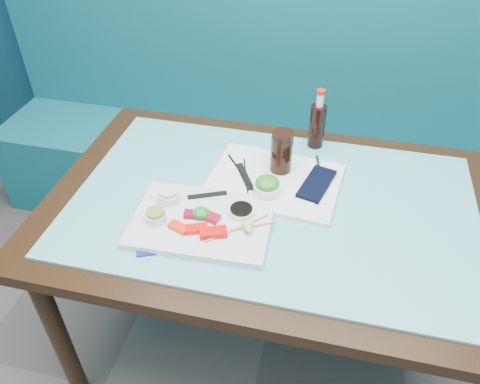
% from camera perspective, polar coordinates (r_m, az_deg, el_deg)
% --- Properties ---
extents(booth_bench, '(3.00, 0.56, 1.17)m').
position_cam_1_polar(booth_bench, '(2.34, 7.27, 4.74)').
color(booth_bench, '#0F5962').
rests_on(booth_bench, ground).
extents(dining_table, '(1.40, 0.90, 0.75)m').
position_cam_1_polar(dining_table, '(1.50, 3.84, -3.84)').
color(dining_table, black).
rests_on(dining_table, ground).
extents(glass_top, '(1.22, 0.76, 0.01)m').
position_cam_1_polar(glass_top, '(1.44, 3.99, -1.31)').
color(glass_top, '#5BB3B7').
rests_on(glass_top, dining_table).
extents(sashimi_plate, '(0.41, 0.30, 0.02)m').
position_cam_1_polar(sashimi_plate, '(1.36, -4.65, -3.62)').
color(sashimi_plate, silver).
rests_on(sashimi_plate, glass_top).
extents(salmon_left, '(0.07, 0.05, 0.01)m').
position_cam_1_polar(salmon_left, '(1.32, -7.46, -4.29)').
color(salmon_left, '#FF340A').
rests_on(salmon_left, sashimi_plate).
extents(salmon_mid, '(0.07, 0.05, 0.02)m').
position_cam_1_polar(salmon_mid, '(1.31, -5.33, -4.49)').
color(salmon_mid, red).
rests_on(salmon_mid, sashimi_plate).
extents(salmon_right, '(0.08, 0.06, 0.02)m').
position_cam_1_polar(salmon_right, '(1.30, -3.29, -4.96)').
color(salmon_right, red).
rests_on(salmon_right, sashimi_plate).
extents(tuna_left, '(0.05, 0.04, 0.02)m').
position_cam_1_polar(tuna_left, '(1.36, -5.84, -2.72)').
color(tuna_left, maroon).
rests_on(tuna_left, sashimi_plate).
extents(tuna_right, '(0.06, 0.04, 0.02)m').
position_cam_1_polar(tuna_right, '(1.34, -3.61, -3.07)').
color(tuna_right, maroon).
rests_on(tuna_right, sashimi_plate).
extents(seaweed_garnish, '(0.07, 0.06, 0.03)m').
position_cam_1_polar(seaweed_garnish, '(1.35, -4.78, -2.55)').
color(seaweed_garnish, '#1F841E').
rests_on(seaweed_garnish, sashimi_plate).
extents(ramekin_wasabi, '(0.06, 0.06, 0.03)m').
position_cam_1_polar(ramekin_wasabi, '(1.36, -10.19, -3.01)').
color(ramekin_wasabi, white).
rests_on(ramekin_wasabi, sashimi_plate).
extents(wasabi_fill, '(0.07, 0.07, 0.01)m').
position_cam_1_polar(wasabi_fill, '(1.34, -10.28, -2.43)').
color(wasabi_fill, olive).
rests_on(wasabi_fill, ramekin_wasabi).
extents(ramekin_ginger, '(0.07, 0.07, 0.03)m').
position_cam_1_polar(ramekin_ginger, '(1.42, -8.69, -0.64)').
color(ramekin_ginger, silver).
rests_on(ramekin_ginger, sashimi_plate).
extents(ginger_fill, '(0.06, 0.06, 0.01)m').
position_cam_1_polar(ginger_fill, '(1.40, -8.77, -0.05)').
color(ginger_fill, beige).
rests_on(ginger_fill, ramekin_ginger).
extents(soy_dish, '(0.10, 0.10, 0.02)m').
position_cam_1_polar(soy_dish, '(1.36, 0.16, -2.38)').
color(soy_dish, white).
rests_on(soy_dish, sashimi_plate).
extents(soy_fill, '(0.08, 0.08, 0.01)m').
position_cam_1_polar(soy_fill, '(1.35, 0.16, -2.05)').
color(soy_fill, black).
rests_on(soy_fill, soy_dish).
extents(lemon_wedge, '(0.05, 0.04, 0.04)m').
position_cam_1_polar(lemon_wedge, '(1.29, 1.07, -4.59)').
color(lemon_wedge, '#E5D26C').
rests_on(lemon_wedge, sashimi_plate).
extents(chopstick_sleeve, '(0.12, 0.07, 0.00)m').
position_cam_1_polar(chopstick_sleeve, '(1.43, -4.02, -0.38)').
color(chopstick_sleeve, black).
rests_on(chopstick_sleeve, sashimi_plate).
extents(wooden_chopstick_a, '(0.15, 0.15, 0.01)m').
position_cam_1_polar(wooden_chopstick_a, '(1.32, -0.28, -4.38)').
color(wooden_chopstick_a, tan).
rests_on(wooden_chopstick_a, sashimi_plate).
extents(wooden_chopstick_b, '(0.19, 0.11, 0.01)m').
position_cam_1_polar(wooden_chopstick_b, '(1.31, 0.14, -4.45)').
color(wooden_chopstick_b, tan).
rests_on(wooden_chopstick_b, sashimi_plate).
extents(serving_tray, '(0.44, 0.35, 0.02)m').
position_cam_1_polar(serving_tray, '(1.51, 4.19, 1.32)').
color(serving_tray, white).
rests_on(serving_tray, glass_top).
extents(paper_placemat, '(0.38, 0.32, 0.00)m').
position_cam_1_polar(paper_placemat, '(1.50, 4.20, 1.58)').
color(paper_placemat, white).
rests_on(paper_placemat, serving_tray).
extents(seaweed_bowl, '(0.11, 0.11, 0.03)m').
position_cam_1_polar(seaweed_bowl, '(1.43, 3.31, 0.36)').
color(seaweed_bowl, white).
rests_on(seaweed_bowl, serving_tray).
extents(seaweed_salad, '(0.09, 0.09, 0.04)m').
position_cam_1_polar(seaweed_salad, '(1.42, 3.35, 1.10)').
color(seaweed_salad, '#2B821E').
rests_on(seaweed_salad, seaweed_bowl).
extents(cola_glass, '(0.09, 0.09, 0.14)m').
position_cam_1_polar(cola_glass, '(1.50, 5.08, 4.91)').
color(cola_glass, black).
rests_on(cola_glass, serving_tray).
extents(navy_pouch, '(0.12, 0.19, 0.01)m').
position_cam_1_polar(navy_pouch, '(1.49, 9.33, 1.00)').
color(navy_pouch, black).
rests_on(navy_pouch, serving_tray).
extents(fork, '(0.03, 0.10, 0.01)m').
position_cam_1_polar(fork, '(1.57, 9.52, 3.32)').
color(fork, white).
rests_on(fork, serving_tray).
extents(black_chopstick_a, '(0.16, 0.21, 0.01)m').
position_cam_1_polar(black_chopstick_a, '(1.51, 0.43, 1.96)').
color(black_chopstick_a, black).
rests_on(black_chopstick_a, serving_tray).
extents(black_chopstick_b, '(0.06, 0.19, 0.01)m').
position_cam_1_polar(black_chopstick_b, '(1.51, 0.73, 1.90)').
color(black_chopstick_b, black).
rests_on(black_chopstick_b, serving_tray).
extents(tray_sleeve, '(0.09, 0.14, 0.00)m').
position_cam_1_polar(tray_sleeve, '(1.51, 0.58, 1.90)').
color(tray_sleeve, black).
rests_on(tray_sleeve, serving_tray).
extents(cola_bottle_body, '(0.07, 0.07, 0.16)m').
position_cam_1_polar(cola_bottle_body, '(1.66, 9.36, 7.90)').
color(cola_bottle_body, black).
rests_on(cola_bottle_body, glass_top).
extents(cola_bottle_neck, '(0.03, 0.03, 0.05)m').
position_cam_1_polar(cola_bottle_neck, '(1.61, 9.75, 11.00)').
color(cola_bottle_neck, white).
rests_on(cola_bottle_neck, cola_bottle_body).
extents(cola_bottle_cap, '(0.03, 0.03, 0.01)m').
position_cam_1_polar(cola_bottle_cap, '(1.60, 9.87, 11.95)').
color(cola_bottle_cap, red).
rests_on(cola_bottle_cap, cola_bottle_neck).
extents(blue_napkin, '(0.17, 0.17, 0.01)m').
position_cam_1_polar(blue_napkin, '(1.34, -9.81, -5.47)').
color(blue_napkin, navy).
rests_on(blue_napkin, glass_top).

